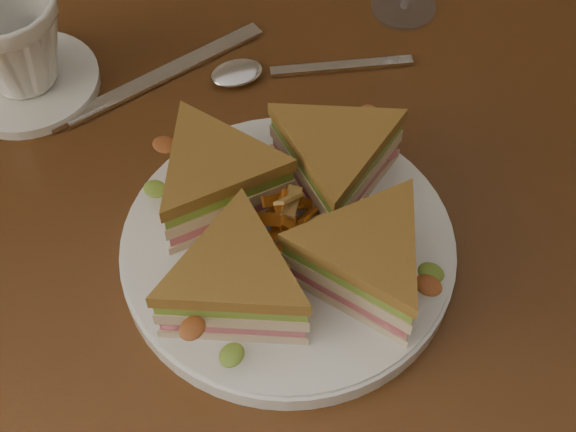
% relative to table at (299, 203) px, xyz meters
% --- Properties ---
extents(table, '(1.20, 0.80, 0.75)m').
position_rel_table_xyz_m(table, '(0.00, 0.00, 0.00)').
color(table, '#351C0C').
rests_on(table, ground).
extents(plate, '(0.25, 0.25, 0.02)m').
position_rel_table_xyz_m(plate, '(-0.06, -0.11, 0.11)').
color(plate, silver).
rests_on(plate, table).
extents(sandwich_wedges, '(0.27, 0.27, 0.06)m').
position_rel_table_xyz_m(sandwich_wedges, '(-0.06, -0.11, 0.14)').
color(sandwich_wedges, beige).
rests_on(sandwich_wedges, plate).
extents(crisps_mound, '(0.09, 0.09, 0.05)m').
position_rel_table_xyz_m(crisps_mound, '(-0.06, -0.11, 0.14)').
color(crisps_mound, orange).
rests_on(crisps_mound, plate).
extents(spoon, '(0.18, 0.06, 0.01)m').
position_rel_table_xyz_m(spoon, '(-0.00, 0.08, 0.10)').
color(spoon, silver).
rests_on(spoon, table).
extents(knife, '(0.21, 0.06, 0.00)m').
position_rel_table_xyz_m(knife, '(-0.10, 0.11, 0.10)').
color(knife, silver).
rests_on(knife, table).
extents(saucer, '(0.13, 0.13, 0.01)m').
position_rel_table_xyz_m(saucer, '(-0.20, 0.14, 0.10)').
color(saucer, silver).
rests_on(saucer, table).
extents(coffee_cup, '(0.12, 0.12, 0.09)m').
position_rel_table_xyz_m(coffee_cup, '(-0.20, 0.14, 0.15)').
color(coffee_cup, silver).
rests_on(coffee_cup, saucer).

